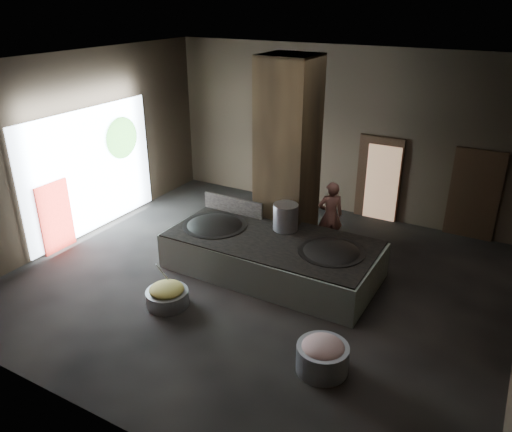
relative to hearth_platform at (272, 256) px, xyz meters
The scene contains 27 objects.
floor 0.64m from the hearth_platform, 98.84° to the right, with size 10.00×9.00×0.10m, color black.
ceiling 4.18m from the hearth_platform, 98.84° to the right, with size 10.00×9.00×0.10m, color black.
back_wall 4.50m from the hearth_platform, 90.98° to the left, with size 10.00×0.10×4.50m, color black.
front_wall 5.33m from the hearth_platform, 90.80° to the right, with size 10.00×0.10×4.50m, color black.
left_wall 5.46m from the hearth_platform, behind, with size 0.10×9.00×4.50m, color black.
pillar 2.38m from the hearth_platform, 104.30° to the left, with size 1.20×1.20×4.50m, color black.
hearth_platform is the anchor object (origin of this frame).
platform_cap 0.42m from the hearth_platform, ahead, with size 4.48×2.15×0.03m, color black.
wok_left 1.49m from the hearth_platform, behind, with size 1.44×1.44×0.40m, color black.
wok_left_rim 1.51m from the hearth_platform, behind, with size 1.47×1.47×0.05m, color black.
wok_right 1.40m from the hearth_platform, ahead, with size 1.35×1.35×0.38m, color black.
wok_right_rim 1.42m from the hearth_platform, ahead, with size 1.38×1.38×0.05m, color black.
stock_pot 0.92m from the hearth_platform, 84.81° to the left, with size 0.56×0.56×0.60m, color #A0A2A8.
splash_guard 1.75m from the hearth_platform, 152.65° to the left, with size 1.59×0.06×0.40m, color black.
cook 1.92m from the hearth_platform, 69.53° to the left, with size 0.61×0.39×1.67m, color brown.
veg_basin 2.48m from the hearth_platform, 119.20° to the right, with size 0.84×0.84×0.31m, color gray.
veg_fill 2.47m from the hearth_platform, 119.20° to the right, with size 0.69×0.69×0.21m, color #7B9849.
ladle 2.43m from the hearth_platform, 124.03° to the right, with size 0.02×0.02×0.66m, color #A0A2A8.
meat_basin 3.27m from the hearth_platform, 47.71° to the right, with size 0.86×0.86×0.47m, color gray.
meat_fill 3.27m from the hearth_platform, 47.71° to the right, with size 0.71×0.71×0.27m, color #A56363.
doorway_near 4.22m from the hearth_platform, 74.23° to the left, with size 1.18×0.08×2.38m, color black.
doorway_near_glow 4.18m from the hearth_platform, 72.44° to the left, with size 0.87×0.04×2.06m, color #8C6647.
doorway_far 5.38m from the hearth_platform, 48.58° to the left, with size 1.18×0.08×2.38m, color black.
doorway_far_glow 5.46m from the hearth_platform, 49.34° to the left, with size 0.84×0.04×1.99m, color #8C6647.
left_opening 5.17m from the hearth_platform, behind, with size 0.04×4.20×3.10m, color white.
pavilion_sliver 5.21m from the hearth_platform, 162.62° to the right, with size 0.05×0.90×1.70m, color maroon.
tree_silhouette 5.31m from the hearth_platform, behind, with size 0.28×1.10×1.10m, color #194714.
Camera 1 is at (4.49, -8.15, 5.67)m, focal length 35.00 mm.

